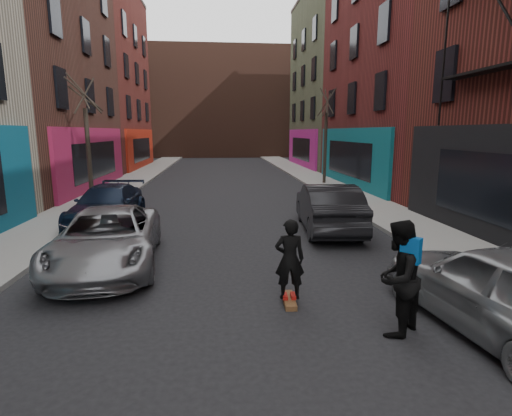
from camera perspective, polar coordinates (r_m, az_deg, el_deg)
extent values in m
cube|color=gray|center=(31.26, -16.12, 4.50)|extent=(2.50, 84.00, 0.13)
cube|color=gray|center=(31.44, 6.95, 4.88)|extent=(2.50, 84.00, 0.13)
cube|color=#47281E|center=(56.67, -5.11, 14.56)|extent=(40.00, 10.00, 14.00)
imported|color=gray|center=(10.49, -20.47, -4.09)|extent=(2.85, 5.32, 1.42)
imported|color=black|center=(15.33, -20.47, 0.40)|extent=(2.15, 4.85, 1.38)
imported|color=gray|center=(7.69, 31.97, -9.92)|extent=(2.42, 4.78, 1.56)
imported|color=black|center=(13.62, 10.25, 0.11)|extent=(2.11, 4.95, 1.59)
cube|color=brown|center=(8.03, 4.73, -12.99)|extent=(0.26, 0.81, 0.10)
imported|color=black|center=(7.73, 4.83, -7.29)|extent=(0.59, 0.41, 1.58)
imported|color=black|center=(6.95, 19.58, -9.41)|extent=(1.18, 1.16, 1.92)
cube|color=#0B51A3|center=(6.73, 21.26, -5.61)|extent=(0.30, 0.32, 0.42)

